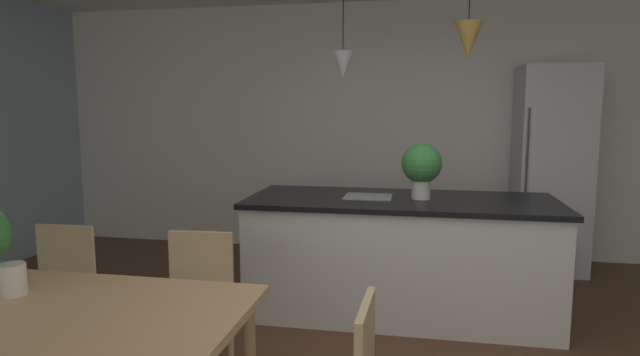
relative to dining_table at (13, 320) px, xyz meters
name	(u,v)px	position (x,y,z in m)	size (l,w,h in m)	color
wall_back_kitchen	(417,130)	(1.63, 3.96, 0.66)	(10.00, 0.12, 2.70)	white
dining_table	(13,320)	(0.00, 0.00, 0.00)	(2.00, 0.91, 0.75)	tan
chair_far_right	(195,305)	(0.45, 0.82, -0.21)	(0.43, 0.43, 0.87)	tan
chair_far_left	(54,295)	(-0.45, 0.82, -0.21)	(0.40, 0.40, 0.87)	tan
kitchen_island	(400,254)	(1.54, 2.15, -0.23)	(2.32, 0.98, 0.91)	silver
refrigerator	(551,169)	(2.92, 3.56, 0.30)	(0.65, 0.67, 1.98)	silver
pendant_over_island_main	(343,64)	(1.09, 2.15, 1.22)	(0.17, 0.17, 0.90)	black
pendant_over_island_aux	(468,41)	(2.00, 2.15, 1.37)	(0.20, 0.20, 0.77)	black
potted_plant_on_island	(422,166)	(1.69, 2.15, 0.46)	(0.30, 0.30, 0.42)	beige
vase_on_dining_table	(12,279)	(-0.09, 0.11, 0.14)	(0.12, 0.12, 0.14)	silver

